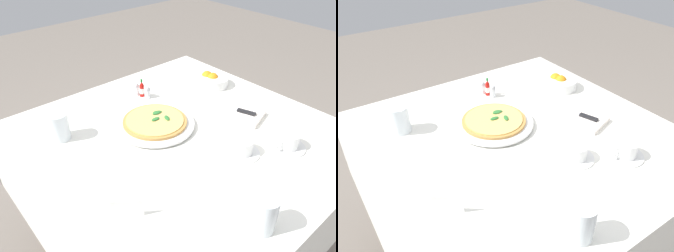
{
  "view_description": "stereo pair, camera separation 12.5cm",
  "coord_description": "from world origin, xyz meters",
  "views": [
    {
      "loc": [
        -0.73,
        0.7,
        1.45
      ],
      "look_at": [
        0.05,
        0.02,
        0.76
      ],
      "focal_mm": 35.4,
      "sensor_mm": 36.0,
      "label": 1
    },
    {
      "loc": [
        -0.8,
        0.6,
        1.45
      ],
      "look_at": [
        0.05,
        0.02,
        0.76
      ],
      "focal_mm": 35.4,
      "sensor_mm": 36.0,
      "label": 2
    }
  ],
  "objects": [
    {
      "name": "coffee_cup_right_edge",
      "position": [
        -0.21,
        -0.08,
        0.76
      ],
      "size": [
        0.13,
        0.13,
        0.06
      ],
      "color": "white",
      "rests_on": "dining_table"
    },
    {
      "name": "pizza_plate",
      "position": [
        0.11,
        0.04,
        0.75
      ],
      "size": [
        0.31,
        0.31,
        0.02
      ],
      "color": "white",
      "rests_on": "dining_table"
    },
    {
      "name": "citrus_bowl",
      "position": [
        0.21,
        -0.39,
        0.76
      ],
      "size": [
        0.15,
        0.15,
        0.06
      ],
      "color": "white",
      "rests_on": "dining_table"
    },
    {
      "name": "water_glass_back_corner",
      "position": [
        0.28,
        0.35,
        0.78
      ],
      "size": [
        0.07,
        0.07,
        0.1
      ],
      "color": "white",
      "rests_on": "dining_table"
    },
    {
      "name": "pepper_shaker",
      "position": [
        0.31,
        -0.08,
        0.76
      ],
      "size": [
        0.03,
        0.03,
        0.06
      ],
      "color": "white",
      "rests_on": "dining_table"
    },
    {
      "name": "hot_sauce_bottle",
      "position": [
        0.34,
        -0.07,
        0.77
      ],
      "size": [
        0.02,
        0.02,
        0.08
      ],
      "color": "#B7140F",
      "rests_on": "dining_table"
    },
    {
      "name": "water_glass_center_back",
      "position": [
        -0.45,
        0.14,
        0.78
      ],
      "size": [
        0.07,
        0.07,
        0.11
      ],
      "color": "white",
      "rests_on": "dining_table"
    },
    {
      "name": "salt_shaker",
      "position": [
        0.36,
        -0.06,
        0.76
      ],
      "size": [
        0.03,
        0.03,
        0.06
      ],
      "color": "white",
      "rests_on": "dining_table"
    },
    {
      "name": "pizza",
      "position": [
        0.11,
        0.04,
        0.76
      ],
      "size": [
        0.25,
        0.25,
        0.02
      ],
      "color": "#C68E47",
      "rests_on": "pizza_plate"
    },
    {
      "name": "dinner_knife",
      "position": [
        -0.03,
        -0.26,
        0.76
      ],
      "size": [
        0.19,
        0.08,
        0.01
      ],
      "rotation": [
        0.0,
        0.0,
        0.32
      ],
      "color": "silver",
      "rests_on": "napkin_folded"
    },
    {
      "name": "menu_card",
      "position": [
        -0.19,
        0.38,
        0.77
      ],
      "size": [
        0.06,
        0.07,
        0.06
      ],
      "rotation": [
        0.0,
        0.0,
        0.91
      ],
      "color": "white",
      "rests_on": "dining_table"
    },
    {
      "name": "napkin_folded",
      "position": [
        -0.04,
        -0.26,
        0.75
      ],
      "size": [
        0.25,
        0.19,
        0.02
      ],
      "rotation": [
        0.0,
        0.0,
        0.29
      ],
      "color": "white",
      "rests_on": "dining_table"
    },
    {
      "name": "coffee_cup_far_left",
      "position": [
        -0.3,
        -0.23,
        0.76
      ],
      "size": [
        0.13,
        0.13,
        0.06
      ],
      "color": "white",
      "rests_on": "dining_table"
    },
    {
      "name": "dining_table",
      "position": [
        0.0,
        0.0,
        0.6
      ],
      "size": [
        1.11,
        1.11,
        0.74
      ],
      "color": "white",
      "rests_on": "ground_plane"
    }
  ]
}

